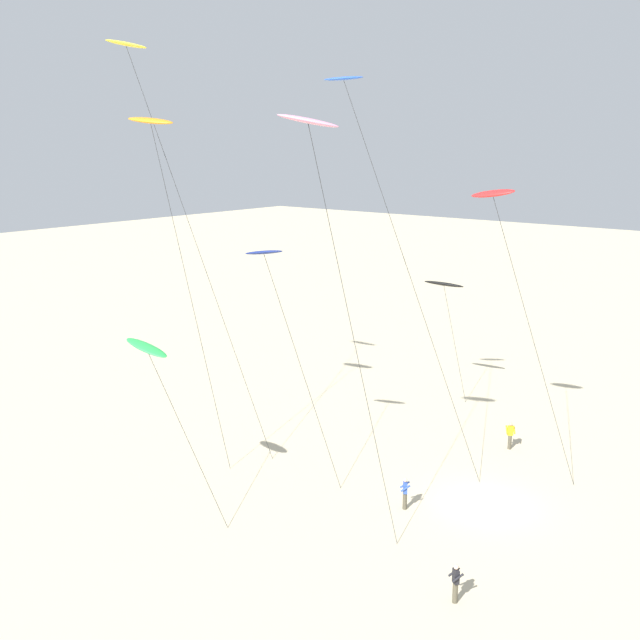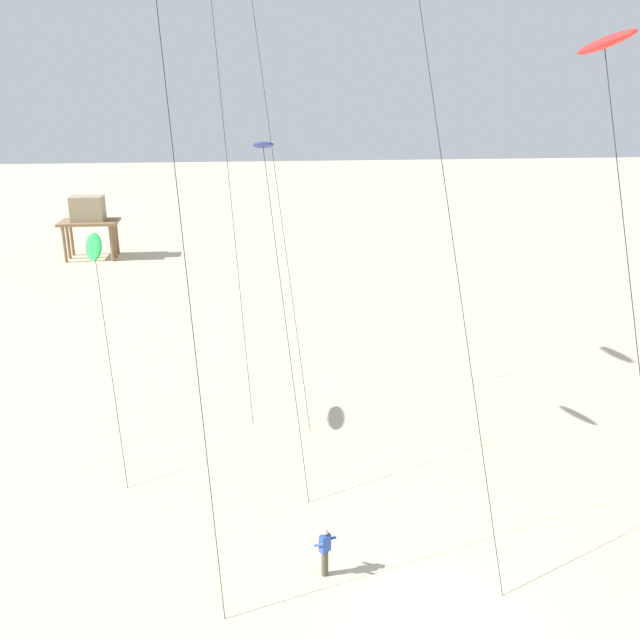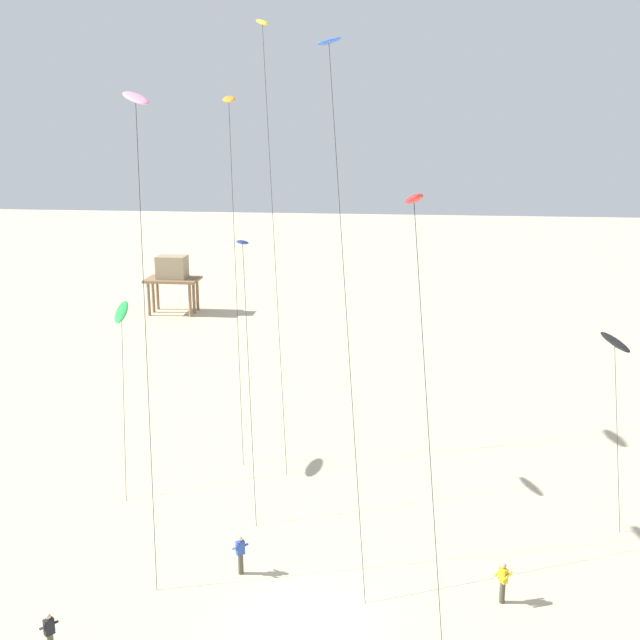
# 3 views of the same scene
# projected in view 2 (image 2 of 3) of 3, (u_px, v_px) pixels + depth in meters

# --- Properties ---
(ground_plane) EXTENTS (260.00, 260.00, 0.00)m
(ground_plane) POSITION_uv_depth(u_px,v_px,m) (446.00, 639.00, 18.44)
(ground_plane) COLOR beige
(kite_red) EXTENTS (1.85, 6.14, 15.74)m
(kite_red) POSITION_uv_depth(u_px,v_px,m) (606.00, 50.00, 15.94)
(kite_red) COLOR red
(kite_red) RESTS_ON ground
(kite_green) EXTENTS (1.73, 5.15, 8.95)m
(kite_green) POSITION_uv_depth(u_px,v_px,m) (94.00, 248.00, 26.25)
(kite_green) COLOR green
(kite_green) RESTS_ON ground
(kite_navy) EXTENTS (1.77, 5.31, 12.65)m
(kite_navy) POSITION_uv_depth(u_px,v_px,m) (264.00, 151.00, 24.34)
(kite_navy) COLOR navy
(kite_navy) RESTS_ON ground
(kite_flyer_middle) EXTENTS (0.72, 0.72, 1.67)m
(kite_flyer_middle) POSITION_uv_depth(u_px,v_px,m) (325.00, 551.00, 20.62)
(kite_flyer_middle) COLOR #4C4738
(kite_flyer_middle) RESTS_ON ground
(stilt_house) EXTENTS (4.97, 3.28, 5.52)m
(stilt_house) POSITION_uv_depth(u_px,v_px,m) (88.00, 214.00, 58.80)
(stilt_house) COLOR #846647
(stilt_house) RESTS_ON ground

